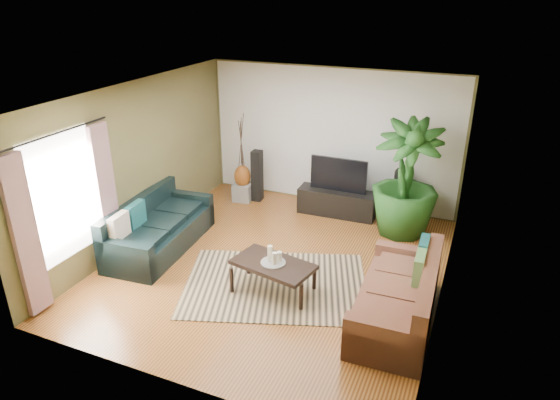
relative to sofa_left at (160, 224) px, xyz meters
The scene contains 28 objects.
floor 2.06m from the sofa_left, ahead, with size 5.50×5.50×0.00m, color #9D5C28.
ceiling 3.04m from the sofa_left, ahead, with size 5.50×5.50×0.00m, color white.
wall_back 3.68m from the sofa_left, 55.84° to the left, with size 5.00×5.00×0.00m, color brown.
wall_front 3.37m from the sofa_left, 51.87° to the right, with size 5.00×5.00×0.00m, color brown.
wall_left 1.07m from the sofa_left, 158.13° to the left, with size 5.50×5.50×0.00m, color brown.
wall_right 4.60m from the sofa_left, ahead, with size 5.50×5.50×0.00m, color brown.
backwall_panel 3.68m from the sofa_left, 55.75° to the left, with size 4.90×4.90×0.00m, color white.
window_pane 1.77m from the sofa_left, 108.87° to the right, with size 1.80×1.80×0.00m, color white.
curtain_near 2.31m from the sofa_left, 101.27° to the right, with size 0.08×0.35×2.20m, color gray.
curtain_far 1.06m from the sofa_left, 123.40° to the right, with size 0.08×0.35×2.20m, color gray.
curtain_rod 2.38m from the sofa_left, 107.02° to the right, with size 0.03×0.03×1.90m, color black.
sofa_left is the anchor object (origin of this frame).
sofa_right 4.03m from the sofa_left, ahead, with size 2.06×0.93×0.85m, color brown.
area_rug 2.29m from the sofa_left, ahead, with size 2.66×1.89×0.01m, color tan.
coffee_table 2.31m from the sofa_left, 11.50° to the right, with size 1.14×0.62×0.47m, color black.
candle_tray 2.31m from the sofa_left, 11.50° to the right, with size 0.35×0.35×0.02m, color gray.
candle_tall 2.25m from the sofa_left, 11.06° to the right, with size 0.07×0.07×0.23m, color beige.
candle_mid 2.36m from the sofa_left, 12.26° to the right, with size 0.07×0.07×0.18m, color beige.
candle_short 2.37m from the sofa_left, ahead, with size 0.07×0.07×0.15m, color beige.
tv_stand 3.36m from the sofa_left, 45.96° to the left, with size 1.47×0.44×0.49m, color black.
television 3.39m from the sofa_left, 46.20° to the left, with size 1.08×0.06×0.64m, color black.
speaker_left 2.53m from the sofa_left, 75.48° to the left, with size 0.19×0.21×1.06m, color black.
speaker_right 4.37m from the sofa_left, 38.21° to the left, with size 0.17×0.19×0.97m, color black.
potted_plant 4.24m from the sofa_left, 30.62° to the left, with size 1.14×1.14×2.04m, color #1C4A18.
plant_pot 4.20m from the sofa_left, 30.62° to the left, with size 0.38×0.38×0.29m, color black.
pedestal 2.36m from the sofa_left, 81.19° to the left, with size 0.36×0.36×0.36m, color gray.
vase 2.35m from the sofa_left, 81.19° to the left, with size 0.33×0.33×0.46m, color brown.
side_table 0.83m from the sofa_left, 107.84° to the left, with size 0.46×0.46×0.48m, color #976231.
Camera 1 is at (2.74, -6.25, 4.11)m, focal length 32.00 mm.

